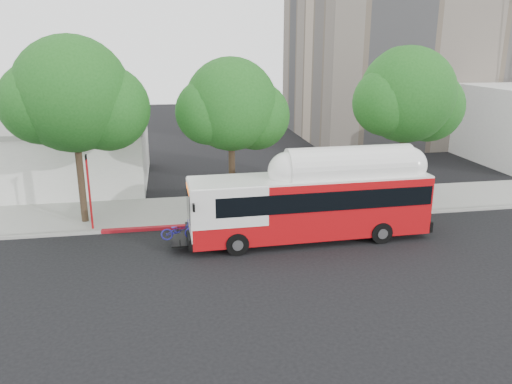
% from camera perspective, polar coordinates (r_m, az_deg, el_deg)
% --- Properties ---
extents(ground, '(120.00, 120.00, 0.00)m').
position_cam_1_polar(ground, '(23.18, 1.70, -6.90)').
color(ground, black).
rests_on(ground, ground).
extents(sidewalk, '(60.00, 5.00, 0.15)m').
position_cam_1_polar(sidewalk, '(29.13, -0.88, -1.74)').
color(sidewalk, gray).
rests_on(sidewalk, ground).
extents(curb_strip, '(60.00, 0.30, 0.15)m').
position_cam_1_polar(curb_strip, '(26.71, 0.01, -3.47)').
color(curb_strip, gray).
rests_on(curb_strip, ground).
extents(red_curb_segment, '(10.00, 0.32, 0.16)m').
position_cam_1_polar(red_curb_segment, '(26.39, -6.43, -3.82)').
color(red_curb_segment, maroon).
rests_on(red_curb_segment, ground).
extents(street_tree_left, '(6.67, 5.80, 9.74)m').
position_cam_1_polar(street_tree_left, '(26.82, -19.19, 10.06)').
color(street_tree_left, '#2D2116').
rests_on(street_tree_left, ground).
extents(street_tree_mid, '(5.75, 5.00, 8.62)m').
position_cam_1_polar(street_tree_mid, '(27.33, -2.03, 9.58)').
color(street_tree_mid, '#2D2116').
rests_on(street_tree_mid, ground).
extents(street_tree_right, '(6.21, 5.40, 9.18)m').
position_cam_1_polar(street_tree_right, '(30.17, 17.56, 10.17)').
color(street_tree_right, '#2D2116').
rests_on(street_tree_right, ground).
extents(low_commercial_bldg, '(16.20, 10.20, 4.25)m').
position_cam_1_polar(low_commercial_bldg, '(36.80, -25.03, 3.93)').
color(low_commercial_bldg, silver).
rests_on(low_commercial_bldg, ground).
extents(transit_bus, '(12.50, 2.92, 3.68)m').
position_cam_1_polar(transit_bus, '(24.23, 6.34, -1.60)').
color(transit_bus, '#B50C11').
rests_on(transit_bus, ground).
extents(signal_pole, '(0.11, 0.38, 4.00)m').
position_cam_1_polar(signal_pole, '(26.38, -18.51, -0.10)').
color(signal_pole, red).
rests_on(signal_pole, ground).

